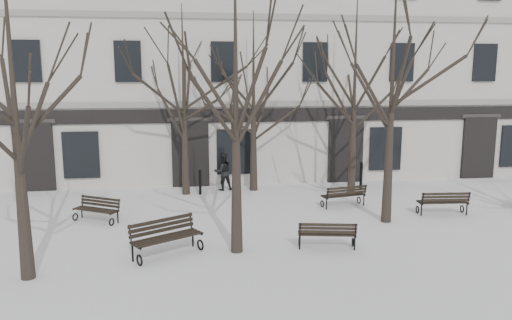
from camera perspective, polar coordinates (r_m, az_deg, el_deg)
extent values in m
plane|color=white|center=(14.99, 6.49, -9.25)|extent=(100.00, 100.00, 0.00)
cube|color=beige|center=(26.97, -0.16, 11.10)|extent=(40.00, 10.00, 11.00)
cube|color=gray|center=(22.02, 1.57, 6.45)|extent=(40.00, 0.12, 0.25)
cube|color=gray|center=(22.12, 1.62, 16.07)|extent=(40.00, 0.12, 0.25)
cube|color=black|center=(22.05, 1.57, 5.16)|extent=(40.00, 0.10, 0.60)
cube|color=black|center=(22.87, -24.01, 0.31)|extent=(1.60, 0.22, 2.90)
cube|color=#2D2B28|center=(22.65, -24.30, 4.04)|extent=(1.90, 0.08, 0.18)
cube|color=black|center=(22.41, -19.35, 0.56)|extent=(1.50, 0.14, 2.00)
cube|color=black|center=(21.94, -7.50, 0.71)|extent=(1.60, 0.22, 2.90)
cube|color=#2D2B28|center=(21.71, -7.59, 4.61)|extent=(1.90, 0.08, 0.18)
cube|color=black|center=(22.03, -2.55, 0.95)|extent=(1.50, 0.14, 2.00)
cube|color=black|center=(23.04, 10.18, 1.07)|extent=(1.60, 0.22, 2.90)
cube|color=#2D2B28|center=(22.83, 10.33, 4.78)|extent=(1.90, 0.08, 0.18)
cube|color=black|center=(23.70, 14.56, 1.27)|extent=(1.50, 0.14, 2.00)
cube|color=black|center=(25.79, 24.07, 1.29)|extent=(1.60, 0.22, 2.90)
cube|color=#2D2B28|center=(25.60, 24.35, 4.60)|extent=(1.90, 0.08, 0.18)
cube|color=black|center=(22.62, -24.70, 10.23)|extent=(1.10, 0.14, 1.70)
cube|color=black|center=(21.82, -14.43, 10.85)|extent=(1.10, 0.14, 1.70)
cube|color=black|center=(21.74, -3.70, 11.14)|extent=(1.10, 0.14, 1.70)
cube|color=black|center=(22.39, 6.76, 11.05)|extent=(1.10, 0.14, 1.70)
cube|color=black|center=(23.70, 16.33, 10.66)|extent=(1.10, 0.14, 1.70)
cube|color=black|center=(25.57, 24.68, 10.08)|extent=(1.10, 0.14, 1.70)
cone|color=black|center=(13.05, -25.10, -5.02)|extent=(0.34, 0.34, 3.50)
cone|color=black|center=(13.63, -2.25, -3.65)|extent=(0.34, 0.34, 3.42)
cone|color=black|center=(16.96, 14.88, -0.88)|extent=(0.34, 0.34, 3.67)
cone|color=black|center=(20.49, -8.08, 0.47)|extent=(0.34, 0.34, 3.19)
cone|color=black|center=(21.00, -0.28, 0.68)|extent=(0.34, 0.34, 3.11)
cone|color=black|center=(20.95, 10.96, 0.98)|extent=(0.34, 0.34, 3.47)
torus|color=black|center=(13.42, -13.18, -11.09)|extent=(0.21, 0.30, 0.32)
cylinder|color=black|center=(13.72, -13.93, -10.23)|extent=(0.05, 0.05, 0.49)
cube|color=black|center=(13.47, -13.61, -9.49)|extent=(0.36, 0.54, 0.05)
torus|color=black|center=(14.26, -6.38, -9.62)|extent=(0.21, 0.30, 0.32)
cylinder|color=black|center=(14.54, -7.23, -8.86)|extent=(0.05, 0.05, 0.49)
cube|color=black|center=(14.31, -6.83, -8.13)|extent=(0.36, 0.54, 0.05)
cube|color=black|center=(13.66, -9.62, -8.98)|extent=(1.73, 1.11, 0.04)
cube|color=black|center=(13.78, -9.94, -8.81)|extent=(1.73, 1.11, 0.04)
cube|color=black|center=(13.91, -10.25, -8.65)|extent=(1.73, 1.11, 0.04)
cube|color=black|center=(14.04, -10.55, -8.49)|extent=(1.73, 1.11, 0.04)
cube|color=black|center=(14.03, -10.66, -7.89)|extent=(1.70, 1.05, 0.10)
cube|color=black|center=(14.01, -10.72, -7.36)|extent=(1.70, 1.05, 0.10)
cube|color=black|center=(14.00, -10.78, -6.82)|extent=(1.70, 1.05, 0.10)
cylinder|color=black|center=(13.64, -14.17, -8.30)|extent=(0.12, 0.16, 0.54)
cylinder|color=black|center=(14.47, -7.46, -7.03)|extent=(0.12, 0.16, 0.54)
torus|color=black|center=(14.74, 11.01, -9.19)|extent=(0.09, 0.27, 0.26)
cylinder|color=black|center=(14.41, 11.21, -9.32)|extent=(0.05, 0.05, 0.41)
cube|color=black|center=(14.50, 11.14, -8.36)|extent=(0.13, 0.50, 0.05)
torus|color=black|center=(14.60, 4.97, -9.23)|extent=(0.09, 0.27, 0.26)
cylinder|color=black|center=(14.27, 5.02, -9.37)|extent=(0.05, 0.05, 0.41)
cube|color=black|center=(14.36, 5.01, -8.39)|extent=(0.13, 0.50, 0.05)
cube|color=black|center=(14.59, 8.02, -8.07)|extent=(1.61, 0.37, 0.03)
cube|color=black|center=(14.47, 8.06, -8.23)|extent=(1.61, 0.37, 0.03)
cube|color=black|center=(14.35, 8.11, -8.38)|extent=(1.61, 0.37, 0.03)
cube|color=black|center=(14.23, 8.16, -8.54)|extent=(1.61, 0.37, 0.03)
cube|color=black|center=(14.16, 8.18, -8.14)|extent=(1.60, 0.33, 0.08)
cube|color=black|center=(14.11, 8.20, -7.74)|extent=(1.60, 0.33, 0.08)
cube|color=black|center=(14.06, 8.22, -7.34)|extent=(1.60, 0.33, 0.08)
cylinder|color=black|center=(14.23, 11.30, -7.96)|extent=(0.06, 0.13, 0.45)
cylinder|color=black|center=(14.08, 5.06, -7.99)|extent=(0.06, 0.13, 0.45)
torus|color=black|center=(19.32, 22.48, -5.18)|extent=(0.07, 0.28, 0.28)
cylinder|color=black|center=(19.01, 22.95, -5.20)|extent=(0.05, 0.05, 0.43)
cube|color=black|center=(19.10, 22.76, -4.45)|extent=(0.09, 0.53, 0.05)
torus|color=black|center=(18.67, 17.97, -5.42)|extent=(0.07, 0.28, 0.28)
cylinder|color=black|center=(18.35, 18.37, -5.44)|extent=(0.05, 0.05, 0.43)
cube|color=black|center=(18.45, 18.21, -4.66)|extent=(0.09, 0.53, 0.05)
cube|color=black|center=(18.94, 20.27, -4.35)|extent=(1.72, 0.21, 0.03)
cube|color=black|center=(18.82, 20.44, -4.44)|extent=(1.72, 0.21, 0.03)
cube|color=black|center=(18.71, 20.60, -4.54)|extent=(1.72, 0.21, 0.03)
cube|color=black|center=(18.59, 20.77, -4.64)|extent=(1.72, 0.21, 0.03)
cube|color=black|center=(18.52, 20.84, -4.30)|extent=(1.72, 0.16, 0.09)
cube|color=black|center=(18.48, 20.89, -3.97)|extent=(1.72, 0.16, 0.09)
cube|color=black|center=(18.44, 20.93, -3.63)|extent=(1.72, 0.16, 0.09)
cylinder|color=black|center=(18.84, 23.13, -4.06)|extent=(0.05, 0.14, 0.48)
cylinder|color=black|center=(18.18, 18.53, -4.27)|extent=(0.05, 0.14, 0.48)
torus|color=black|center=(17.99, -19.96, -6.13)|extent=(0.17, 0.25, 0.26)
cylinder|color=black|center=(18.20, -19.29, -5.66)|extent=(0.04, 0.04, 0.40)
cube|color=black|center=(18.04, -19.66, -5.17)|extent=(0.29, 0.44, 0.04)
torus|color=black|center=(17.03, -16.18, -6.81)|extent=(0.17, 0.25, 0.26)
cylinder|color=black|center=(17.25, -15.52, -6.31)|extent=(0.04, 0.04, 0.40)
cube|color=black|center=(17.07, -15.88, -5.79)|extent=(0.29, 0.44, 0.04)
cube|color=black|center=(17.40, -18.25, -5.56)|extent=(1.42, 0.88, 0.03)
cube|color=black|center=(17.49, -17.98, -5.47)|extent=(1.42, 0.88, 0.03)
cube|color=black|center=(17.58, -17.72, -5.38)|extent=(1.42, 0.88, 0.03)
cube|color=black|center=(17.67, -17.45, -5.29)|extent=(1.42, 0.88, 0.03)
cube|color=black|center=(17.67, -17.40, -4.90)|extent=(1.40, 0.84, 0.08)
cube|color=black|center=(17.66, -17.38, -4.55)|extent=(1.40, 0.84, 0.08)
cube|color=black|center=(17.64, -17.35, -4.20)|extent=(1.40, 0.84, 0.08)
cylinder|color=black|center=(18.16, -19.20, -4.46)|extent=(0.10, 0.13, 0.44)
cylinder|color=black|center=(17.20, -15.43, -5.04)|extent=(0.10, 0.13, 0.44)
torus|color=black|center=(19.49, 11.68, -4.52)|extent=(0.10, 0.27, 0.27)
cylinder|color=black|center=(19.20, 12.21, -4.51)|extent=(0.05, 0.05, 0.42)
cube|color=black|center=(19.29, 11.97, -3.80)|extent=(0.16, 0.51, 0.05)
torus|color=black|center=(18.73, 7.57, -4.99)|extent=(0.10, 0.27, 0.27)
cylinder|color=black|center=(18.42, 8.06, -4.99)|extent=(0.05, 0.05, 0.42)
cube|color=black|center=(18.51, 7.83, -4.25)|extent=(0.16, 0.51, 0.05)
cube|color=black|center=(19.05, 9.64, -3.84)|extent=(1.64, 0.44, 0.03)
cube|color=black|center=(18.95, 9.83, -3.92)|extent=(1.64, 0.44, 0.03)
cube|color=black|center=(18.84, 10.03, -4.01)|extent=(1.64, 0.44, 0.03)
cube|color=black|center=(18.73, 10.23, -4.09)|extent=(1.64, 0.44, 0.03)
cube|color=black|center=(18.67, 10.30, -3.76)|extent=(1.63, 0.39, 0.08)
cube|color=black|center=(18.63, 10.34, -3.44)|extent=(1.63, 0.39, 0.08)
cube|color=black|center=(18.59, 10.38, -3.12)|extent=(1.63, 0.39, 0.08)
cylinder|color=black|center=(19.05, 12.37, -3.42)|extent=(0.06, 0.14, 0.46)
cylinder|color=black|center=(18.27, 8.20, -3.86)|extent=(0.06, 0.14, 0.46)
cylinder|color=black|center=(20.56, -6.40, -2.65)|extent=(0.11, 0.11, 0.94)
sphere|color=black|center=(20.46, -6.43, -1.31)|extent=(0.13, 0.13, 0.13)
cylinder|color=black|center=(22.05, 11.92, -1.81)|extent=(0.13, 0.13, 1.05)
sphere|color=black|center=(21.95, 11.97, -0.42)|extent=(0.15, 0.15, 0.15)
imported|color=black|center=(21.36, -3.78, -3.44)|extent=(0.91, 0.79, 1.60)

